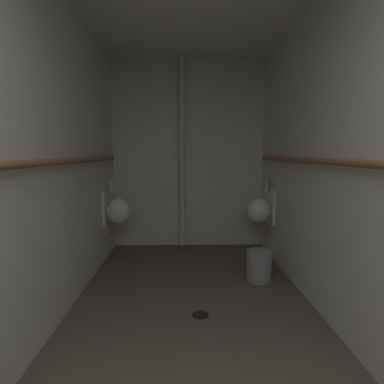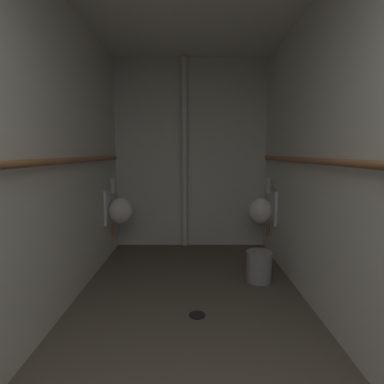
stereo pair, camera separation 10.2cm
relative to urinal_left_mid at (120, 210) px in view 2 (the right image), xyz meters
name	(u,v)px [view 2 (the right image)]	position (x,y,z in m)	size (l,w,h in m)	color
floor	(191,332)	(0.92, -1.63, -0.67)	(2.26, 4.42, 0.08)	brown
wall_left	(40,156)	(-0.18, -1.63, 0.70)	(0.06, 4.42, 2.65)	silver
wall_right	(342,156)	(2.02, -1.63, 0.70)	(0.06, 4.42, 2.65)	silver
wall_back	(192,154)	(0.92, 0.55, 0.70)	(2.26, 0.06, 2.65)	silver
urinal_left_mid	(120,210)	(0.00, 0.00, 0.00)	(0.32, 0.30, 0.76)	white
urinal_right_mid	(264,210)	(1.84, 0.00, 0.00)	(0.32, 0.30, 0.76)	white
supply_pipe_left	(53,162)	(-0.09, -1.62, 0.66)	(0.06, 3.70, 0.06)	#936038
supply_pipe_right	(328,162)	(1.93, -1.60, 0.66)	(0.06, 3.67, 0.06)	#936038
standpipe_back_wall	(185,155)	(0.83, 0.44, 0.70)	(0.08, 0.08, 2.60)	silver
floor_drain	(198,315)	(0.98, -1.45, -0.62)	(0.14, 0.14, 0.01)	black
waste_bin	(260,266)	(1.65, -0.76, -0.47)	(0.27, 0.27, 0.32)	gray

